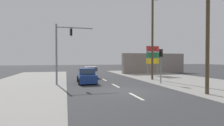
{
  "coord_description": "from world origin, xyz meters",
  "views": [
    {
      "loc": [
        -4.57,
        -12.92,
        2.48
      ],
      "look_at": [
        -0.08,
        4.0,
        2.14
      ],
      "focal_mm": 28.0,
      "sensor_mm": 36.0,
      "label": 1
    }
  ],
  "objects": [
    {
      "name": "shopping_plaza_sign",
      "position": [
        8.52,
        11.71,
        2.98
      ],
      "size": [
        2.1,
        0.16,
        4.6
      ],
      "color": "slate",
      "rests_on": "ground"
    },
    {
      "name": "lane_dash_mid",
      "position": [
        0.0,
        3.0,
        0.0
      ],
      "size": [
        0.2,
        2.4,
        0.01
      ],
      "primitive_type": "cube",
      "color": "silver",
      "rests_on": "ground"
    },
    {
      "name": "lane_dash_far",
      "position": [
        0.0,
        8.0,
        0.0
      ],
      "size": [
        0.2,
        2.4,
        0.01
      ],
      "primitive_type": "cube",
      "color": "silver",
      "rests_on": "ground"
    },
    {
      "name": "hatchback_crossing_left",
      "position": [
        -1.29,
        10.67,
        0.7
      ],
      "size": [
        1.89,
        3.69,
        1.53
      ],
      "color": "silver",
      "rests_on": "ground"
    },
    {
      "name": "kerb_right_verge",
      "position": [
        9.0,
        2.0,
        0.01
      ],
      "size": [
        10.0,
        44.0,
        0.02
      ],
      "primitive_type": "cube",
      "color": "gray",
      "rests_on": "ground"
    },
    {
      "name": "shopfront_wall_far",
      "position": [
        11.0,
        16.0,
        1.8
      ],
      "size": [
        12.0,
        1.0,
        3.6
      ],
      "primitive_type": "cube",
      "color": "gray",
      "rests_on": "ground"
    },
    {
      "name": "sedan_oncoming_mid",
      "position": [
        -2.44,
        5.68,
        0.7
      ],
      "size": [
        1.93,
        4.26,
        1.56
      ],
      "color": "navy",
      "rests_on": "ground"
    },
    {
      "name": "ground_plane",
      "position": [
        0.0,
        0.0,
        0.0
      ],
      "size": [
        140.0,
        140.0,
        0.0
      ],
      "primitive_type": "plane",
      "color": "#3A3A3D"
    },
    {
      "name": "pedestal_signal_right_kerb",
      "position": [
        4.95,
        3.21,
        2.42
      ],
      "size": [
        0.44,
        0.3,
        3.56
      ],
      "color": "slate",
      "rests_on": "ground"
    },
    {
      "name": "utility_pole_midground_right",
      "position": [
        5.79,
        6.66,
        5.74
      ],
      "size": [
        1.8,
        0.26,
        10.99
      ],
      "color": "#4C3D2B",
      "rests_on": "ground"
    },
    {
      "name": "kerb_left_verge",
      "position": [
        -8.5,
        4.0,
        0.01
      ],
      "size": [
        8.0,
        40.0,
        0.02
      ],
      "primitive_type": "cube",
      "color": "gray",
      "rests_on": "ground"
    },
    {
      "name": "utility_pole_foreground_right",
      "position": [
        5.02,
        -2.67,
        5.16
      ],
      "size": [
        3.78,
        0.54,
        9.6
      ],
      "color": "#4C3D2B",
      "rests_on": "ground"
    },
    {
      "name": "lane_dash_near",
      "position": [
        0.0,
        -2.0,
        0.0
      ],
      "size": [
        0.2,
        2.4,
        0.01
      ],
      "primitive_type": "cube",
      "color": "silver",
      "rests_on": "ground"
    },
    {
      "name": "traffic_signal_mast",
      "position": [
        -4.92,
        5.16,
        3.83
      ],
      "size": [
        3.69,
        0.44,
        6.0
      ],
      "color": "slate",
      "rests_on": "ground"
    }
  ]
}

